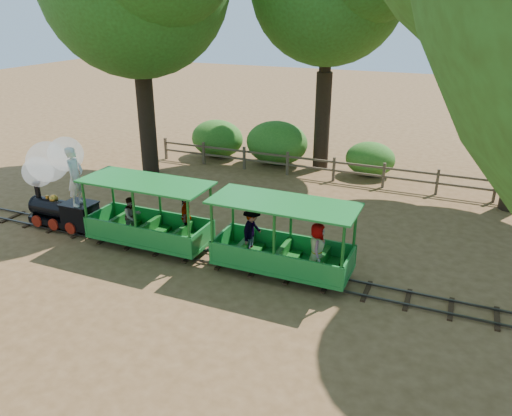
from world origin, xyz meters
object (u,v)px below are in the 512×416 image
at_px(fence, 358,170).
at_px(carriage_front, 152,222).
at_px(locomotive, 55,176).
at_px(carriage_rear, 280,245).

bearing_deg(fence, carriage_front, -118.59).
bearing_deg(fence, locomotive, -134.66).
relative_size(carriage_front, carriage_rear, 1.00).
distance_m(carriage_front, carriage_rear, 4.01).
bearing_deg(carriage_front, carriage_rear, -0.16).
height_order(locomotive, carriage_rear, locomotive).
xyz_separation_m(locomotive, fence, (7.85, 7.94, -1.16)).
xyz_separation_m(locomotive, carriage_rear, (7.51, -0.04, -0.89)).
xyz_separation_m(carriage_front, fence, (4.34, 7.97, -0.24)).
relative_size(locomotive, carriage_front, 0.81).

